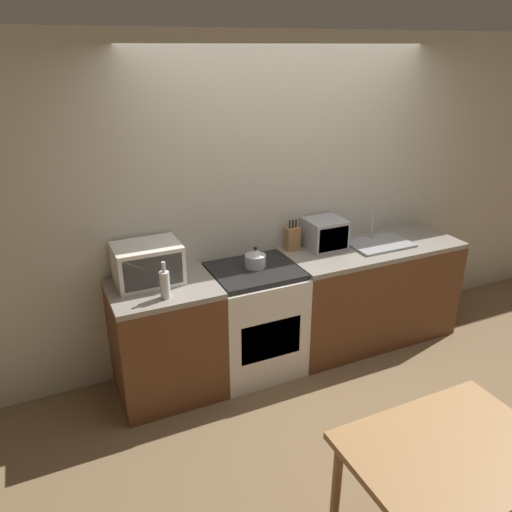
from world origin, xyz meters
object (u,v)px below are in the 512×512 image
Objects in this scene: kettle at (255,258)px; bottle at (165,284)px; microwave at (148,263)px; toaster_oven at (325,234)px; stove_range at (254,320)px; dining_table at (450,464)px.

kettle is 0.63× the size of bottle.
microwave is 1.51m from toaster_oven.
microwave is at bearing 171.73° from stove_range.
kettle is (0.02, 0.03, 0.52)m from stove_range.
toaster_oven is 2.18m from dining_table.
kettle reaches higher than stove_range.
dining_table is at bearing -65.15° from microwave.
stove_range is at bearing -8.27° from microwave.
microwave is 1.49× the size of toaster_oven.
stove_range is 0.91× the size of dining_table.
stove_range is at bearing 13.55° from bottle.
bottle is (0.04, -0.29, -0.04)m from microwave.
kettle is 0.70m from toaster_oven.
microwave is at bearing 114.85° from dining_table.
microwave reaches higher than kettle.
microwave is at bearing 174.16° from kettle.
dining_table is at bearing -86.15° from kettle.
dining_table is (0.13, -1.95, -0.34)m from kettle.
stove_range is at bearing 94.59° from dining_table.
kettle is 0.80m from bottle.
bottle is 2.00m from dining_table.
stove_range is 1.92× the size of microwave.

